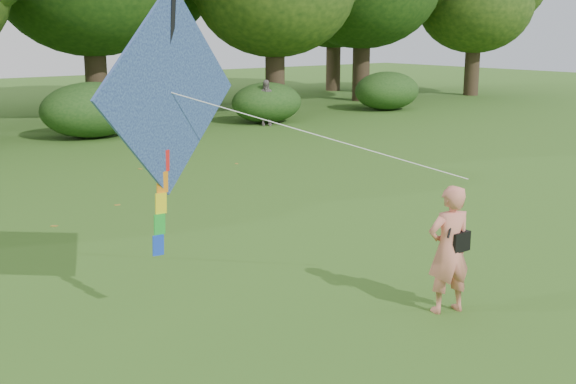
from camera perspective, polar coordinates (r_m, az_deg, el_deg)
ground at (r=9.44m, az=12.70°, el=-10.19°), size 100.00×100.00×0.00m
man_kite_flyer at (r=9.58m, az=12.60°, el=-4.45°), size 0.71×0.56×1.70m
bystander_right at (r=27.64m, az=-1.77°, el=7.07°), size 1.09×0.90×1.74m
crossbody_bag at (r=9.61m, az=13.21°, el=-3.72°), size 0.43×0.20×0.69m
flying_kite at (r=8.74m, az=-9.33°, el=7.52°), size 4.39×2.44×3.25m
fallen_leaves at (r=12.91m, az=-10.66°, el=-3.76°), size 9.55×13.54×0.01m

